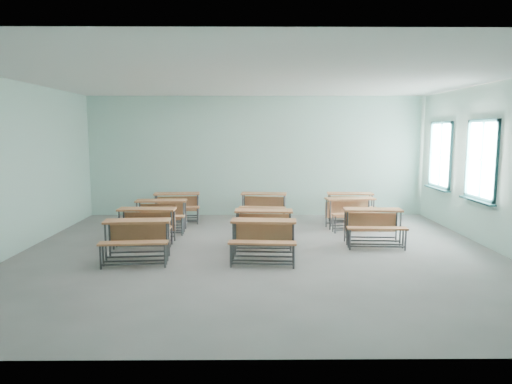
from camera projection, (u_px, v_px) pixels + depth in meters
room at (263, 168)px, 8.34m from camera, size 9.04×8.04×3.24m
desk_unit_r0c0 at (137, 234)px, 7.95m from camera, size 1.20×0.86×0.72m
desk_unit_r0c1 at (263, 234)px, 7.97m from camera, size 1.20×0.85×0.72m
desk_unit_r1c0 at (146, 221)px, 9.18m from camera, size 1.16×0.79×0.72m
desk_unit_r1c1 at (264, 222)px, 8.99m from camera, size 1.18×0.82×0.72m
desk_unit_r1c2 at (373, 221)px, 9.11m from camera, size 1.19×0.83×0.72m
desk_unit_r2c0 at (161, 211)px, 10.31m from camera, size 1.17×0.80×0.72m
desk_unit_r2c2 at (351, 208)px, 10.63m from camera, size 1.23×0.91×0.72m
desk_unit_r3c0 at (177, 203)px, 11.50m from camera, size 1.21×0.88×0.72m
desk_unit_r3c1 at (264, 203)px, 11.49m from camera, size 1.22×0.89×0.72m
desk_unit_r3c2 at (350, 203)px, 11.51m from camera, size 1.19×0.84×0.72m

